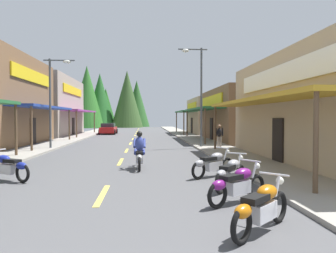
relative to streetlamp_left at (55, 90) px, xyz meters
name	(u,v)px	position (x,y,z in m)	size (l,w,h in m)	color
ground	(131,143)	(4.77, 5.95, -3.97)	(9.35, 84.39, 0.10)	#4C4C4F
sidewalk_left	(60,142)	(-1.21, 5.95, -3.86)	(2.61, 84.39, 0.12)	gray
sidewalk_right	(200,141)	(10.75, 5.95, -3.86)	(2.61, 84.39, 0.12)	gray
centerline_dashes	(133,139)	(4.77, 10.11, -3.91)	(0.16, 60.59, 0.01)	#E0C64C
storefront_left_far	(39,107)	(-6.42, 16.64, -0.54)	(9.68, 13.05, 6.77)	gray
storefront_right_middle	(249,115)	(15.52, 7.12, -1.57)	(8.80, 11.70, 4.69)	brown
storefront_right_far	(223,116)	(16.18, 19.30, -1.63)	(10.13, 10.00, 4.57)	tan
streetlamp_left	(55,90)	(0.00, 0.00, 0.00)	(2.02, 0.30, 6.01)	#474C51
streetlamp_right	(197,84)	(9.57, 0.24, 0.50)	(2.02, 0.30, 6.92)	#474C51
motorcycle_parked_right_0	(261,207)	(8.08, -15.87, -3.43)	(1.62, 1.54, 1.04)	black
motorcycle_parked_right_1	(237,184)	(8.22, -13.86, -3.43)	(1.82, 1.30, 1.04)	black
motorcycle_parked_right_2	(231,173)	(8.48, -12.31, -3.43)	(1.39, 1.75, 1.04)	black
motorcycle_parked_right_3	(213,163)	(8.36, -10.38, -3.43)	(1.80, 1.33, 1.04)	black
motorcycle_parked_left_4	(8,166)	(1.34, -10.53, -3.43)	(1.88, 1.20, 1.04)	black
rider_cruising_lead	(139,153)	(5.72, -8.34, -3.27)	(0.60, 2.14, 1.57)	black
pedestrian_by_shop	(219,135)	(10.95, -0.50, -2.97)	(0.56, 0.34, 1.65)	#B2A599
parked_car_curbside	(108,129)	(1.30, 19.42, -3.23)	(2.07, 4.30, 1.40)	#B21919
treeline_backdrop	(110,100)	(-1.53, 47.88, 1.94)	(16.66, 13.57, 12.87)	#215B23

